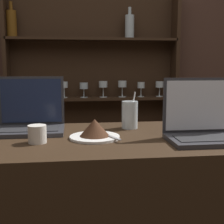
% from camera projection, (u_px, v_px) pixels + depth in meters
% --- Properties ---
extents(back_wall, '(7.00, 0.06, 2.70)m').
position_uv_depth(back_wall, '(105.00, 65.00, 2.70)').
color(back_wall, '#4C3328').
rests_on(back_wall, ground_plane).
extents(back_shelf, '(1.42, 0.18, 1.95)m').
position_uv_depth(back_shelf, '(93.00, 104.00, 2.66)').
color(back_shelf, '#332114').
rests_on(back_shelf, ground_plane).
extents(laptop_near, '(0.30, 0.22, 0.25)m').
position_uv_depth(laptop_near, '(30.00, 119.00, 1.42)').
color(laptop_near, '#333338').
rests_on(laptop_near, bar_counter).
extents(laptop_far, '(0.31, 0.20, 0.25)m').
position_uv_depth(laptop_far, '(205.00, 125.00, 1.26)').
color(laptop_far, '#333338').
rests_on(laptop_far, bar_counter).
extents(cake_plate, '(0.21, 0.21, 0.08)m').
position_uv_depth(cake_plate, '(95.00, 130.00, 1.28)').
color(cake_plate, white).
rests_on(cake_plate, bar_counter).
extents(water_glass, '(0.08, 0.08, 0.17)m').
position_uv_depth(water_glass, '(130.00, 115.00, 1.48)').
color(water_glass, silver).
rests_on(water_glass, bar_counter).
extents(coffee_cup, '(0.07, 0.07, 0.07)m').
position_uv_depth(coffee_cup, '(37.00, 134.00, 1.21)').
color(coffee_cup, silver).
rests_on(coffee_cup, bar_counter).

